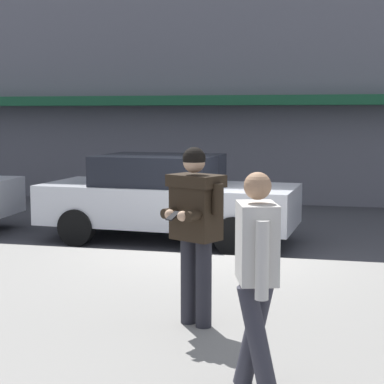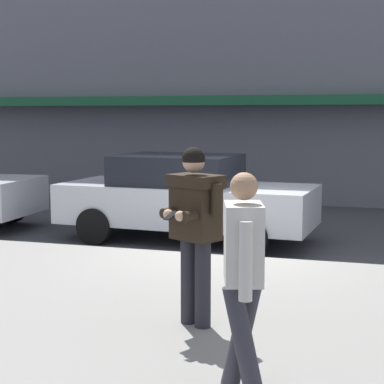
% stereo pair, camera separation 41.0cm
% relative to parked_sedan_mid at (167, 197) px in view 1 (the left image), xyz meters
% --- Properties ---
extents(ground_plane, '(80.00, 80.00, 0.00)m').
position_rel_parked_sedan_mid_xyz_m(ground_plane, '(1.13, -1.35, -0.79)').
color(ground_plane, '#3D3D42').
extents(sidewalk, '(32.00, 5.30, 0.14)m').
position_rel_parked_sedan_mid_xyz_m(sidewalk, '(2.13, -4.20, -0.72)').
color(sidewalk, gray).
rests_on(sidewalk, ground).
extents(curb_paint_line, '(28.00, 0.12, 0.01)m').
position_rel_parked_sedan_mid_xyz_m(curb_paint_line, '(2.13, -1.30, -0.79)').
color(curb_paint_line, silver).
rests_on(curb_paint_line, ground).
extents(parked_sedan_mid, '(4.61, 2.16, 1.54)m').
position_rel_parked_sedan_mid_xyz_m(parked_sedan_mid, '(0.00, 0.00, 0.00)').
color(parked_sedan_mid, silver).
rests_on(parked_sedan_mid, ground).
extents(man_texting_on_phone, '(0.63, 0.65, 1.81)m').
position_rel_parked_sedan_mid_xyz_m(man_texting_on_phone, '(1.61, -4.82, 0.46)').
color(man_texting_on_phone, '#23232B').
rests_on(man_texting_on_phone, sidewalk).
extents(pedestrian_in_light_coat, '(0.40, 0.58, 1.70)m').
position_rel_parked_sedan_mid_xyz_m(pedestrian_in_light_coat, '(2.40, -6.21, 0.32)').
color(pedestrian_in_light_coat, '#33333D').
rests_on(pedestrian_in_light_coat, sidewalk).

